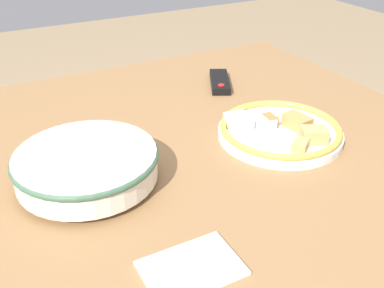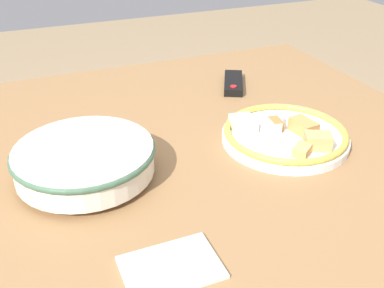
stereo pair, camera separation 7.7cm
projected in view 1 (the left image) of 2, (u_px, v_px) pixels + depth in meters
dining_table at (168, 177)px, 1.02m from camera, size 1.27×1.04×0.77m
noodle_bowl at (87, 165)px, 0.84m from camera, size 0.27×0.27×0.07m
food_plate at (280, 130)px, 1.00m from camera, size 0.28×0.28×0.05m
tv_remote at (220, 82)px, 1.27m from camera, size 0.11×0.16×0.02m
folded_napkin at (192, 268)px, 0.66m from camera, size 0.14×0.10×0.01m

